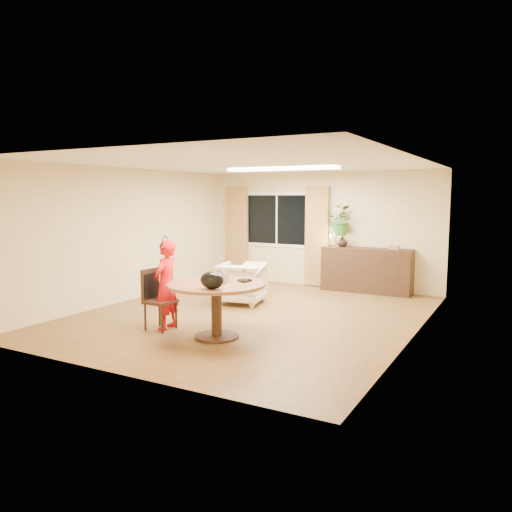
{
  "coord_description": "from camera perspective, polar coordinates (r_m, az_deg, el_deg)",
  "views": [
    {
      "loc": [
        4.14,
        -7.39,
        2.07
      ],
      "look_at": [
        0.21,
        -0.2,
        1.07
      ],
      "focal_mm": 35.0,
      "sensor_mm": 36.0,
      "label": 1
    }
  ],
  "objects": [
    {
      "name": "floor",
      "position": [
        8.72,
        -0.6,
        -6.78
      ],
      "size": [
        6.5,
        6.5,
        0.0
      ],
      "primitive_type": "plane",
      "color": "brown",
      "rests_on": "ground"
    },
    {
      "name": "ceiling",
      "position": [
        8.49,
        -0.62,
        10.53
      ],
      "size": [
        6.5,
        6.5,
        0.0
      ],
      "primitive_type": "plane",
      "rotation": [
        3.14,
        0.0,
        0.0
      ],
      "color": "white",
      "rests_on": "wall_back"
    },
    {
      "name": "wall_back",
      "position": [
        11.44,
        7.39,
        3.03
      ],
      "size": [
        5.5,
        0.0,
        5.5
      ],
      "primitive_type": "plane",
      "rotation": [
        1.57,
        0.0,
        0.0
      ],
      "color": "#CBB984",
      "rests_on": "floor"
    },
    {
      "name": "wall_left",
      "position": [
        10.13,
        -14.31,
        2.38
      ],
      "size": [
        0.0,
        6.5,
        6.5
      ],
      "primitive_type": "plane",
      "rotation": [
        1.57,
        0.0,
        1.57
      ],
      "color": "#CBB984",
      "rests_on": "floor"
    },
    {
      "name": "wall_right",
      "position": [
        7.56,
        17.9,
        0.77
      ],
      "size": [
        0.0,
        6.5,
        6.5
      ],
      "primitive_type": "plane",
      "rotation": [
        1.57,
        0.0,
        -1.57
      ],
      "color": "#CBB984",
      "rests_on": "floor"
    },
    {
      "name": "window",
      "position": [
        11.86,
        2.4,
        4.18
      ],
      "size": [
        1.7,
        0.03,
        1.3
      ],
      "color": "white",
      "rests_on": "wall_back"
    },
    {
      "name": "curtain_left",
      "position": [
        12.31,
        -2.16,
        2.63
      ],
      "size": [
        0.55,
        0.08,
        2.25
      ],
      "primitive_type": "cube",
      "color": "olive",
      "rests_on": "wall_back"
    },
    {
      "name": "curtain_right",
      "position": [
        11.38,
        6.96,
        2.23
      ],
      "size": [
        0.55,
        0.08,
        2.25
      ],
      "primitive_type": "cube",
      "color": "olive",
      "rests_on": "wall_back"
    },
    {
      "name": "ceiling_panel",
      "position": [
        9.55,
        2.96,
        9.91
      ],
      "size": [
        2.2,
        0.35,
        0.05
      ],
      "primitive_type": "cube",
      "color": "white",
      "rests_on": "ceiling"
    },
    {
      "name": "dining_table",
      "position": [
        7.27,
        -4.55,
        -4.45
      ],
      "size": [
        1.42,
        1.42,
        0.81
      ],
      "color": "brown",
      "rests_on": "floor"
    },
    {
      "name": "dining_chair",
      "position": [
        7.85,
        -10.87,
        -4.92
      ],
      "size": [
        0.46,
        0.42,
        0.94
      ],
      "primitive_type": null,
      "rotation": [
        0.0,
        0.0,
        -0.02
      ],
      "color": "black",
      "rests_on": "floor"
    },
    {
      "name": "child",
      "position": [
        7.84,
        -10.24,
        -3.26
      ],
      "size": [
        0.54,
        0.39,
        1.39
      ],
      "primitive_type": "imported",
      "rotation": [
        0.0,
        0.0,
        -1.44
      ],
      "color": "red",
      "rests_on": "floor"
    },
    {
      "name": "laptop",
      "position": [
        7.25,
        -4.72,
        -2.18
      ],
      "size": [
        0.39,
        0.31,
        0.23
      ],
      "primitive_type": null,
      "rotation": [
        0.0,
        0.0,
        0.25
      ],
      "color": "#B7B7BC",
      "rests_on": "dining_table"
    },
    {
      "name": "tumbler",
      "position": [
        7.42,
        -3.28,
        -2.44
      ],
      "size": [
        0.08,
        0.08,
        0.11
      ],
      "primitive_type": null,
      "rotation": [
        0.0,
        0.0,
        0.08
      ],
      "color": "white",
      "rests_on": "dining_table"
    },
    {
      "name": "wine_glass",
      "position": [
        7.23,
        -1.33,
        -2.25
      ],
      "size": [
        0.08,
        0.08,
        0.21
      ],
      "primitive_type": null,
      "rotation": [
        0.0,
        0.0,
        0.12
      ],
      "color": "white",
      "rests_on": "dining_table"
    },
    {
      "name": "pot_lid",
      "position": [
        7.39,
        -1.3,
        -2.74
      ],
      "size": [
        0.26,
        0.26,
        0.04
      ],
      "primitive_type": null,
      "rotation": [
        0.0,
        0.0,
        -0.15
      ],
      "color": "white",
      "rests_on": "dining_table"
    },
    {
      "name": "handbag",
      "position": [
        6.77,
        -5.07,
        -2.8
      ],
      "size": [
        0.38,
        0.26,
        0.24
      ],
      "primitive_type": null,
      "rotation": [
        0.0,
        0.0,
        0.15
      ],
      "color": "black",
      "rests_on": "dining_table"
    },
    {
      "name": "armchair",
      "position": [
        9.6,
        -1.68,
        -3.13
      ],
      "size": [
        0.99,
        1.01,
        0.78
      ],
      "primitive_type": "imported",
      "rotation": [
        0.0,
        0.0,
        3.34
      ],
      "color": "beige",
      "rests_on": "floor"
    },
    {
      "name": "throw",
      "position": [
        9.34,
        -0.5,
        -0.88
      ],
      "size": [
        0.5,
        0.59,
        0.03
      ],
      "primitive_type": null,
      "rotation": [
        0.0,
        0.0,
        0.09
      ],
      "color": "beige",
      "rests_on": "armchair"
    },
    {
      "name": "sideboard",
      "position": [
        10.94,
        12.51,
        -1.59
      ],
      "size": [
        1.91,
        0.47,
        0.95
      ],
      "primitive_type": "cube",
      "color": "black",
      "rests_on": "floor"
    },
    {
      "name": "vase",
      "position": [
        11.03,
        9.82,
        1.69
      ],
      "size": [
        0.3,
        0.3,
        0.25
      ],
      "primitive_type": "imported",
      "rotation": [
        0.0,
        0.0,
        0.33
      ],
      "color": "black",
      "rests_on": "sideboard"
    },
    {
      "name": "bouquet",
      "position": [
        11.01,
        9.71,
        4.05
      ],
      "size": [
        0.62,
        0.54,
        0.66
      ],
      "primitive_type": "imported",
      "rotation": [
        0.0,
        0.0,
        -0.05
      ],
      "color": "#286726",
      "rests_on": "vase"
    },
    {
      "name": "book_stack",
      "position": [
        10.73,
        15.52,
        0.95
      ],
      "size": [
        0.24,
        0.21,
        0.08
      ],
      "primitive_type": null,
      "rotation": [
        0.0,
        0.0,
        0.32
      ],
      "color": "#8A6646",
      "rests_on": "sideboard"
    },
    {
      "name": "desk_lamp",
      "position": [
        11.06,
        8.52,
        1.97
      ],
      "size": [
        0.15,
        0.15,
        0.34
      ],
      "primitive_type": null,
      "rotation": [
        0.0,
        0.0,
        0.07
      ],
      "color": "black",
      "rests_on": "sideboard"
    }
  ]
}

